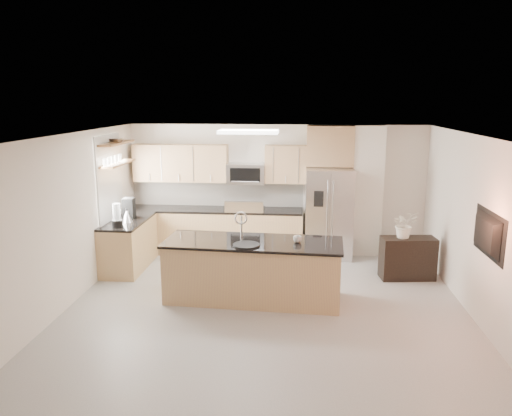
# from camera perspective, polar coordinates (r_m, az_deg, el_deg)

# --- Properties ---
(floor) EXTENTS (6.50, 6.50, 0.00)m
(floor) POSITION_cam_1_polar(r_m,az_deg,el_deg) (7.52, 1.03, -12.02)
(floor) COLOR #ABA8A3
(floor) RESTS_ON ground
(ceiling) EXTENTS (6.00, 6.50, 0.02)m
(ceiling) POSITION_cam_1_polar(r_m,az_deg,el_deg) (6.86, 1.12, 8.16)
(ceiling) COLOR white
(ceiling) RESTS_ON wall_back
(wall_back) EXTENTS (6.00, 0.02, 2.60)m
(wall_back) POSITION_cam_1_polar(r_m,az_deg,el_deg) (10.25, 2.33, 2.24)
(wall_back) COLOR silver
(wall_back) RESTS_ON floor
(wall_front) EXTENTS (6.00, 0.02, 2.60)m
(wall_front) POSITION_cam_1_polar(r_m,az_deg,el_deg) (4.04, -2.20, -14.24)
(wall_front) COLOR silver
(wall_front) RESTS_ON floor
(wall_left) EXTENTS (0.02, 6.50, 2.60)m
(wall_left) POSITION_cam_1_polar(r_m,az_deg,el_deg) (7.87, -21.30, -1.75)
(wall_left) COLOR silver
(wall_left) RESTS_ON floor
(wall_right) EXTENTS (0.02, 6.50, 2.60)m
(wall_right) POSITION_cam_1_polar(r_m,az_deg,el_deg) (7.50, 24.61, -2.69)
(wall_right) COLOR silver
(wall_right) RESTS_ON floor
(back_counter) EXTENTS (3.55, 0.66, 1.44)m
(back_counter) POSITION_cam_1_polar(r_m,az_deg,el_deg) (10.25, -4.66, -2.53)
(back_counter) COLOR tan
(back_counter) RESTS_ON floor
(left_counter) EXTENTS (0.66, 1.50, 0.92)m
(left_counter) POSITION_cam_1_polar(r_m,az_deg,el_deg) (9.60, -14.33, -3.99)
(left_counter) COLOR tan
(left_counter) RESTS_ON floor
(range) EXTENTS (0.76, 0.64, 1.14)m
(range) POSITION_cam_1_polar(r_m,az_deg,el_deg) (10.15, -1.19, -2.63)
(range) COLOR black
(range) RESTS_ON floor
(upper_cabinets) EXTENTS (3.50, 0.33, 0.75)m
(upper_cabinets) POSITION_cam_1_polar(r_m,az_deg,el_deg) (10.15, -5.09, 5.10)
(upper_cabinets) COLOR tan
(upper_cabinets) RESTS_ON wall_back
(microwave) EXTENTS (0.76, 0.40, 0.40)m
(microwave) POSITION_cam_1_polar(r_m,az_deg,el_deg) (10.04, -1.14, 3.95)
(microwave) COLOR #BABABD
(microwave) RESTS_ON upper_cabinets
(refrigerator) EXTENTS (0.92, 0.78, 1.78)m
(refrigerator) POSITION_cam_1_polar(r_m,az_deg,el_deg) (9.97, 8.30, -0.57)
(refrigerator) COLOR #BABABD
(refrigerator) RESTS_ON floor
(partition_column) EXTENTS (0.60, 0.30, 2.60)m
(partition_column) POSITION_cam_1_polar(r_m,az_deg,el_deg) (10.18, 12.58, 1.89)
(partition_column) COLOR white
(partition_column) RESTS_ON floor
(window) EXTENTS (0.04, 1.15, 1.65)m
(window) POSITION_cam_1_polar(r_m,az_deg,el_deg) (9.45, -16.45, 3.03)
(window) COLOR white
(window) RESTS_ON wall_left
(shelf_lower) EXTENTS (0.30, 1.20, 0.04)m
(shelf_lower) POSITION_cam_1_polar(r_m,az_deg,el_deg) (9.45, -15.62, 4.92)
(shelf_lower) COLOR brown
(shelf_lower) RESTS_ON wall_left
(shelf_upper) EXTENTS (0.30, 1.20, 0.04)m
(shelf_upper) POSITION_cam_1_polar(r_m,az_deg,el_deg) (9.41, -15.76, 7.15)
(shelf_upper) COLOR brown
(shelf_upper) RESTS_ON wall_left
(ceiling_fixture) EXTENTS (1.00, 0.50, 0.06)m
(ceiling_fixture) POSITION_cam_1_polar(r_m,az_deg,el_deg) (8.49, -0.86, 8.71)
(ceiling_fixture) COLOR white
(ceiling_fixture) RESTS_ON ceiling
(island) EXTENTS (2.81, 1.16, 1.37)m
(island) POSITION_cam_1_polar(r_m,az_deg,el_deg) (7.87, -0.34, -7.11)
(island) COLOR tan
(island) RESTS_ON floor
(credenza) EXTENTS (0.97, 0.49, 0.74)m
(credenza) POSITION_cam_1_polar(r_m,az_deg,el_deg) (9.17, 16.94, -5.51)
(credenza) COLOR black
(credenza) RESTS_ON floor
(cup) EXTENTS (0.17, 0.17, 0.10)m
(cup) POSITION_cam_1_polar(r_m,az_deg,el_deg) (7.68, 4.76, -3.56)
(cup) COLOR silver
(cup) RESTS_ON island
(platter) EXTENTS (0.52, 0.52, 0.02)m
(platter) POSITION_cam_1_polar(r_m,az_deg,el_deg) (7.49, -1.11, -4.23)
(platter) COLOR black
(platter) RESTS_ON island
(blender) EXTENTS (0.18, 0.18, 0.42)m
(blender) POSITION_cam_1_polar(r_m,az_deg,el_deg) (8.98, -15.61, -0.98)
(blender) COLOR black
(blender) RESTS_ON left_counter
(kettle) EXTENTS (0.20, 0.20, 0.25)m
(kettle) POSITION_cam_1_polar(r_m,az_deg,el_deg) (9.30, -14.54, -0.90)
(kettle) COLOR #BABABD
(kettle) RESTS_ON left_counter
(coffee_maker) EXTENTS (0.22, 0.26, 0.38)m
(coffee_maker) POSITION_cam_1_polar(r_m,az_deg,el_deg) (9.60, -14.33, -0.05)
(coffee_maker) COLOR black
(coffee_maker) RESTS_ON left_counter
(bowl) EXTENTS (0.44, 0.44, 0.09)m
(bowl) POSITION_cam_1_polar(r_m,az_deg,el_deg) (9.47, -15.64, 7.56)
(bowl) COLOR #BABABD
(bowl) RESTS_ON shelf_upper
(flower_vase) EXTENTS (0.77, 0.71, 0.71)m
(flower_vase) POSITION_cam_1_polar(r_m,az_deg,el_deg) (8.96, 16.65, -1.07)
(flower_vase) COLOR white
(flower_vase) RESTS_ON credenza
(television) EXTENTS (0.14, 1.08, 0.62)m
(television) POSITION_cam_1_polar(r_m,az_deg,el_deg) (7.28, 24.49, -2.71)
(television) COLOR black
(television) RESTS_ON wall_right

